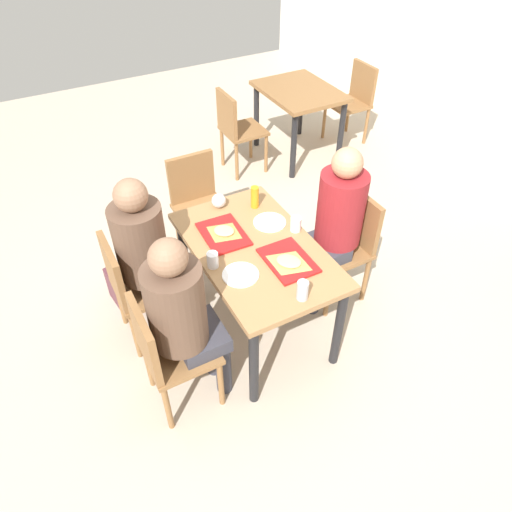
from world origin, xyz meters
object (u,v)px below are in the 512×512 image
(person_in_brown_jacket, at_px, (184,312))
(pizza_slice_a, at_px, (224,231))
(chair_far_side, at_px, (347,240))
(paper_plate_center, at_px, (270,222))
(paper_plate_near_edge, at_px, (241,275))
(chair_near_left, at_px, (133,284))
(person_far_side, at_px, (335,218))
(chair_near_right, at_px, (165,350))
(pizza_slice_b, at_px, (289,262))
(tray_red_near, at_px, (223,234))
(background_chair_near, at_px, (236,127))
(background_table, at_px, (299,101))
(tray_red_far, at_px, (288,260))
(main_table, at_px, (256,259))
(chair_left_end, at_px, (198,200))
(person_in_red, at_px, (148,249))
(soda_can, at_px, (303,290))
(plastic_cup_b, at_px, (213,260))
(plastic_cup_a, at_px, (296,224))
(foil_bundle, at_px, (219,201))
(handbag, at_px, (125,290))
(background_chair_far, at_px, (354,97))
(condiment_bottle, at_px, (255,197))

(person_in_brown_jacket, height_order, pizza_slice_a, person_in_brown_jacket)
(chair_far_side, relative_size, paper_plate_center, 3.88)
(paper_plate_near_edge, relative_size, pizza_slice_a, 0.88)
(chair_near_left, distance_m, person_far_side, 1.41)
(chair_near_right, bearing_deg, pizza_slice_a, 129.13)
(pizza_slice_b, bearing_deg, tray_red_near, -153.48)
(tray_red_near, xyz_separation_m, background_chair_near, (-1.76, 0.97, -0.25))
(tray_red_near, distance_m, background_table, 2.45)
(tray_red_far, bearing_deg, paper_plate_near_edge, -95.49)
(main_table, height_order, chair_left_end, chair_left_end)
(main_table, distance_m, person_in_red, 0.69)
(chair_near_left, bearing_deg, soda_can, 43.56)
(chair_left_end, bearing_deg, person_in_brown_jacket, -25.45)
(pizza_slice_b, bearing_deg, background_table, 146.19)
(pizza_slice_a, distance_m, background_chair_near, 2.02)
(background_chair_near, bearing_deg, chair_near_right, -35.04)
(chair_far_side, bearing_deg, pizza_slice_a, -103.67)
(pizza_slice_a, height_order, plastic_cup_b, plastic_cup_b)
(chair_near_left, height_order, pizza_slice_b, chair_near_left)
(person_in_brown_jacket, bearing_deg, chair_far_side, 102.41)
(person_in_brown_jacket, distance_m, plastic_cup_a, 0.98)
(person_far_side, height_order, foil_bundle, person_far_side)
(tray_red_far, bearing_deg, pizza_slice_b, -25.98)
(paper_plate_center, relative_size, handbag, 0.69)
(background_chair_near, bearing_deg, background_table, 90.00)
(pizza_slice_a, height_order, soda_can, soda_can)
(background_chair_near, bearing_deg, plastic_cup_a, -15.24)
(chair_far_side, bearing_deg, paper_plate_center, -108.12)
(chair_near_right, xyz_separation_m, soda_can, (0.21, 0.77, 0.30))
(tray_red_near, relative_size, handbag, 1.12)
(tray_red_near, bearing_deg, paper_plate_center, 84.81)
(background_table, relative_size, background_chair_far, 1.06)
(chair_far_side, xyz_separation_m, handbag, (-0.65, -1.52, -0.36))
(paper_plate_center, bearing_deg, handbag, -115.89)
(person_in_red, height_order, tray_red_far, person_in_red)
(main_table, relative_size, paper_plate_near_edge, 5.44)
(person_in_brown_jacket, xyz_separation_m, plastic_cup_a, (-0.33, 0.92, 0.04))
(chair_left_end, relative_size, plastic_cup_a, 8.53)
(pizza_slice_a, xyz_separation_m, handbag, (-0.44, -0.64, -0.62))
(person_in_brown_jacket, relative_size, background_chair_near, 1.48)
(pizza_slice_a, height_order, background_chair_near, background_chair_near)
(person_in_red, height_order, background_table, person_in_red)
(background_chair_near, bearing_deg, soda_can, -18.34)
(paper_plate_near_edge, relative_size, pizza_slice_b, 0.80)
(person_in_red, distance_m, background_chair_far, 3.37)
(chair_near_right, height_order, paper_plate_near_edge, chair_near_right)
(person_in_brown_jacket, height_order, pizza_slice_b, person_in_brown_jacket)
(background_table, bearing_deg, condiment_bottle, -41.00)
(pizza_slice_b, xyz_separation_m, foil_bundle, (-0.75, -0.11, 0.03))
(person_far_side, xyz_separation_m, foil_bundle, (-0.51, -0.63, 0.04))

